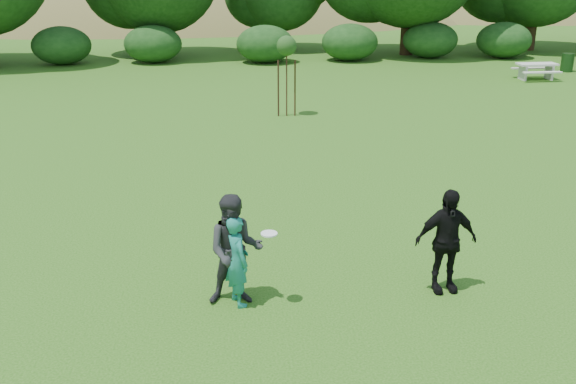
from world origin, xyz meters
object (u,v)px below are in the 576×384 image
Objects in this scene: trash_can_near at (567,62)px; player_black at (446,241)px; player_grey at (235,250)px; sapling at (287,48)px; picnic_table at (536,68)px; player_teal at (237,261)px.

player_black is at bearing -123.79° from trash_can_near.
sapling reaches higher than player_grey.
trash_can_near reaches higher than picnic_table.
sapling is (2.39, 13.11, 1.63)m from player_teal.
player_black is at bearing 2.91° from player_grey.
player_black reaches higher than picnic_table.
player_grey is at bearing -130.12° from trash_can_near.
sapling is at bearing 92.21° from player_black.
sapling reaches higher than picnic_table.
player_teal is 27.02m from trash_can_near.
trash_can_near is at bearing -60.25° from player_teal.
player_black is 0.65× the size of sapling.
picnic_table is (12.38, 5.68, -1.90)m from sapling.
player_black is 1.03× the size of picnic_table.
player_teal is at bearing -56.57° from player_grey.
player_teal is at bearing -100.35° from sapling.
picnic_table is at bearing 24.63° from sapling.
player_black is 24.86m from trash_can_near.
player_teal is 0.83× the size of player_grey.
player_grey reaches higher than player_black.
picnic_table is at bearing 54.76° from player_grey.
player_teal is at bearing -130.01° from trash_can_near.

